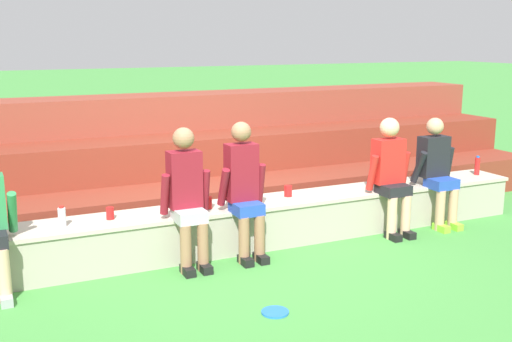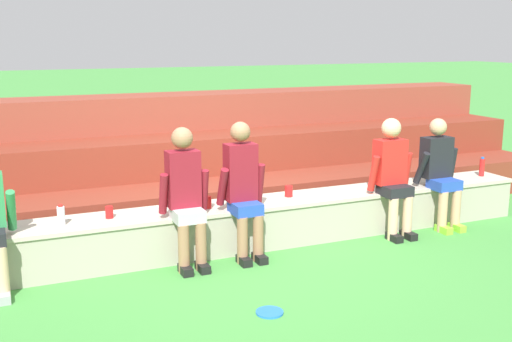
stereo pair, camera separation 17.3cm
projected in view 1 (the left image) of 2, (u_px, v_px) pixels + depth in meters
name	position (u px, v px, depth m)	size (l,w,h in m)	color
ground_plane	(247.00, 255.00, 6.61)	(80.00, 80.00, 0.00)	#428E3D
stone_seating_wall	(236.00, 225.00, 6.80)	(7.36, 0.59, 0.49)	#A8A08E
brick_bleachers	(177.00, 163.00, 8.53)	(10.27, 2.36, 1.46)	maroon
person_left_of_center	(187.00, 195.00, 6.15)	(0.50, 0.51, 1.40)	#996B4C
person_center	(244.00, 187.00, 6.42)	(0.50, 0.51, 1.42)	#996B4C
person_right_of_center	(391.00, 172.00, 7.19)	(0.54, 0.51, 1.36)	#DBAD89
person_far_right	(437.00, 169.00, 7.53)	(0.54, 0.54, 1.31)	tan
water_bottle_near_left	(62.00, 217.00, 5.93)	(0.07, 0.07, 0.21)	silver
water_bottle_mid_right	(477.00, 166.00, 8.16)	(0.07, 0.07, 0.25)	red
plastic_cup_left_end	(110.00, 213.00, 6.18)	(0.08, 0.08, 0.12)	red
plastic_cup_right_end	(288.00, 191.00, 7.06)	(0.09, 0.09, 0.12)	red
plastic_cup_middle	(208.00, 203.00, 6.56)	(0.08, 0.08, 0.13)	red
frisbee	(275.00, 312.00, 5.22)	(0.23, 0.23, 0.02)	blue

